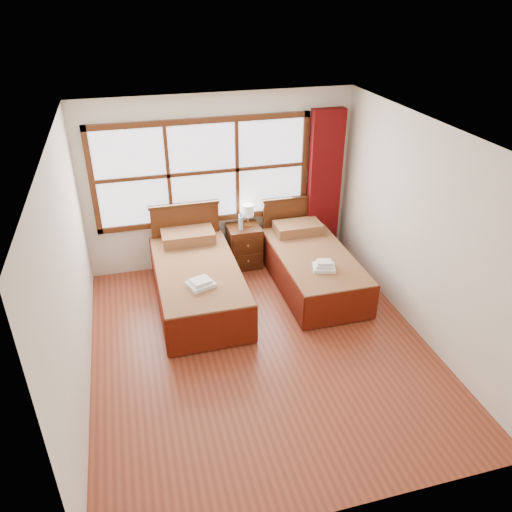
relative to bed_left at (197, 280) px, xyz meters
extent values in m
plane|color=brown|center=(0.57, -1.20, -0.33)|extent=(4.50, 4.50, 0.00)
plane|color=white|center=(0.57, -1.20, 2.27)|extent=(4.50, 4.50, 0.00)
plane|color=silver|center=(0.57, 1.05, 0.97)|extent=(4.00, 0.00, 4.00)
plane|color=silver|center=(-1.43, -1.20, 0.97)|extent=(0.00, 4.50, 4.50)
plane|color=silver|center=(2.57, -1.20, 0.97)|extent=(0.00, 4.50, 4.50)
cube|color=white|center=(0.32, 1.02, 1.17)|extent=(3.00, 0.02, 1.40)
cube|color=#4B2410|center=(0.32, 1.00, 0.43)|extent=(3.16, 0.06, 0.08)
cube|color=#4B2410|center=(0.32, 1.00, 1.91)|extent=(3.16, 0.06, 0.08)
cube|color=#4B2410|center=(-1.22, 1.00, 1.17)|extent=(0.08, 0.06, 1.56)
cube|color=#4B2410|center=(1.86, 1.00, 1.17)|extent=(0.08, 0.06, 1.56)
cube|color=#4B2410|center=(-0.18, 1.00, 1.17)|extent=(0.05, 0.05, 1.40)
cube|color=#4B2410|center=(0.82, 1.00, 1.17)|extent=(0.05, 0.05, 1.40)
cube|color=#4B2410|center=(0.32, 1.00, 1.17)|extent=(3.00, 0.05, 0.05)
cube|color=#590809|center=(2.17, 0.91, 0.84)|extent=(0.50, 0.16, 2.30)
cube|color=#40210D|center=(0.00, -0.07, -0.17)|extent=(0.96, 1.93, 0.31)
cube|color=#5C1C0D|center=(0.00, -0.07, 0.12)|extent=(1.08, 2.13, 0.26)
cube|color=#591609|center=(-0.54, -0.07, -0.04)|extent=(0.03, 2.13, 0.53)
cube|color=#591609|center=(0.54, -0.07, -0.04)|extent=(0.03, 2.13, 0.53)
cube|color=#591609|center=(0.00, -1.13, -0.04)|extent=(1.08, 0.03, 0.53)
cube|color=#5C1C0D|center=(0.00, 0.71, 0.33)|extent=(0.75, 0.44, 0.17)
cube|color=#4B2410|center=(0.00, 0.94, 0.19)|extent=(1.00, 0.06, 1.05)
cube|color=#40210D|center=(0.00, 0.94, 0.73)|extent=(1.05, 0.08, 0.04)
cube|color=#40210D|center=(1.67, -0.07, -0.18)|extent=(0.89, 1.79, 0.29)
cube|color=#5C1C0D|center=(1.67, -0.07, 0.08)|extent=(1.00, 1.98, 0.24)
cube|color=#591609|center=(1.17, -0.07, -0.06)|extent=(0.03, 1.98, 0.49)
cube|color=#591609|center=(2.17, -0.07, -0.06)|extent=(0.03, 1.98, 0.49)
cube|color=#591609|center=(1.67, -1.05, -0.06)|extent=(1.00, 0.03, 0.49)
cube|color=#5C1C0D|center=(1.67, 0.65, 0.28)|extent=(0.70, 0.41, 0.16)
cube|color=#4B2410|center=(1.67, 0.94, 0.16)|extent=(0.93, 0.06, 0.97)
cube|color=#40210D|center=(1.67, 0.94, 0.65)|extent=(0.97, 0.08, 0.04)
cube|color=#4B2410|center=(0.86, 0.80, 0.00)|extent=(0.49, 0.44, 0.66)
cube|color=#40210D|center=(0.86, 0.57, -0.13)|extent=(0.43, 0.02, 0.20)
cube|color=#40210D|center=(0.86, 0.57, 0.13)|extent=(0.43, 0.02, 0.20)
sphere|color=#B2943C|center=(0.86, 0.55, -0.13)|extent=(0.03, 0.03, 0.03)
sphere|color=#B2943C|center=(0.86, 0.55, 0.13)|extent=(0.03, 0.03, 0.03)
cube|color=white|center=(-0.03, -0.55, 0.27)|extent=(0.38, 0.36, 0.05)
cube|color=white|center=(-0.03, -0.55, 0.32)|extent=(0.29, 0.27, 0.04)
cube|color=white|center=(1.64, -0.49, 0.23)|extent=(0.35, 0.33, 0.05)
cube|color=white|center=(1.64, -0.49, 0.27)|extent=(0.27, 0.25, 0.04)
cube|color=white|center=(1.64, -0.49, 0.31)|extent=(0.22, 0.20, 0.04)
cylinder|color=#B38039|center=(0.93, 0.82, 0.34)|extent=(0.11, 0.11, 0.02)
cylinder|color=#B38039|center=(0.93, 0.82, 0.42)|extent=(0.02, 0.02, 0.15)
cylinder|color=white|center=(0.93, 0.82, 0.58)|extent=(0.18, 0.18, 0.18)
cylinder|color=silver|center=(0.80, 0.72, 0.43)|extent=(0.06, 0.06, 0.21)
cylinder|color=blue|center=(0.80, 0.72, 0.55)|extent=(0.03, 0.03, 0.03)
cylinder|color=silver|center=(0.81, 0.78, 0.44)|extent=(0.07, 0.07, 0.22)
cylinder|color=blue|center=(0.81, 0.78, 0.56)|extent=(0.03, 0.03, 0.03)
camera|label=1|loc=(-0.74, -5.81, 3.60)|focal=35.00mm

